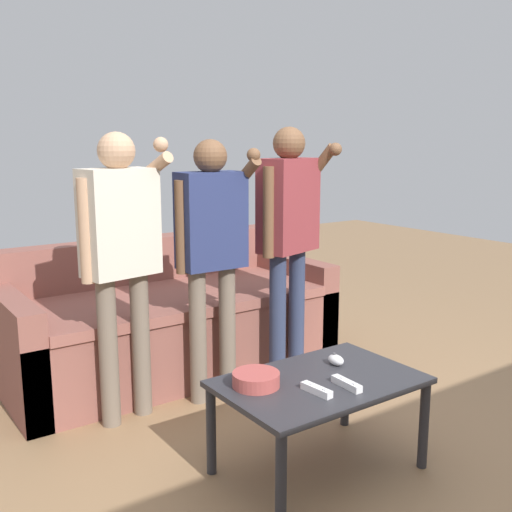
% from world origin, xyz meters
% --- Properties ---
extents(ground_plane, '(12.00, 12.00, 0.00)m').
position_xyz_m(ground_plane, '(0.00, 0.00, 0.00)').
color(ground_plane, '#93704C').
extents(couch, '(2.07, 0.96, 0.81)m').
position_xyz_m(couch, '(-0.20, 1.43, 0.30)').
color(couch, brown).
rests_on(couch, ground).
extents(coffee_table, '(0.87, 0.57, 0.43)m').
position_xyz_m(coffee_table, '(-0.23, -0.09, 0.38)').
color(coffee_table, '#2D2D33').
rests_on(coffee_table, ground).
extents(snack_bowl, '(0.20, 0.20, 0.06)m').
position_xyz_m(snack_bowl, '(-0.50, 0.01, 0.46)').
color(snack_bowl, '#B24C47').
rests_on(snack_bowl, coffee_table).
extents(game_remote_nunchuk, '(0.06, 0.09, 0.05)m').
position_xyz_m(game_remote_nunchuk, '(-0.05, -0.01, 0.46)').
color(game_remote_nunchuk, white).
rests_on(game_remote_nunchuk, coffee_table).
extents(player_left, '(0.46, 0.28, 1.50)m').
position_xyz_m(player_left, '(-0.72, 0.87, 0.94)').
color(player_left, '#756656').
rests_on(player_left, ground).
extents(player_center, '(0.43, 0.29, 1.46)m').
position_xyz_m(player_center, '(-0.21, 0.84, 0.92)').
color(player_center, '#756656').
rests_on(player_center, ground).
extents(player_right, '(0.50, 0.32, 1.53)m').
position_xyz_m(player_right, '(0.32, 0.83, 0.97)').
color(player_right, '#2D3856').
rests_on(player_right, ground).
extents(game_remote_wand_near, '(0.04, 0.16, 0.03)m').
position_xyz_m(game_remote_wand_near, '(-0.19, -0.22, 0.45)').
color(game_remote_wand_near, white).
rests_on(game_remote_wand_near, coffee_table).
extents(game_remote_wand_far, '(0.05, 0.16, 0.03)m').
position_xyz_m(game_remote_wand_far, '(-0.33, -0.20, 0.45)').
color(game_remote_wand_far, white).
rests_on(game_remote_wand_far, coffee_table).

